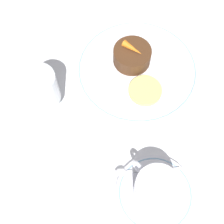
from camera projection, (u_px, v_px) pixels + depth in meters
ground_plane at (131, 85)px, 0.69m from camera, size 3.00×3.00×0.00m
dinner_plate at (137, 70)px, 0.69m from camera, size 0.28×0.28×0.01m
saucer at (155, 193)px, 0.58m from camera, size 0.15×0.15×0.01m
coffee_cup at (156, 189)px, 0.55m from camera, size 0.11×0.08×0.06m
spoon at (140, 171)px, 0.59m from camera, size 0.08×0.11×0.00m
wine_glass at (41, 90)px, 0.60m from camera, size 0.07×0.07×0.12m
fork at (87, 23)px, 0.76m from camera, size 0.02×0.19×0.01m
dessert_cake at (132, 56)px, 0.68m from camera, size 0.08×0.08×0.04m
carrot_garnish at (133, 49)px, 0.66m from camera, size 0.05×0.03×0.02m
pineapple_slice at (145, 91)px, 0.66m from camera, size 0.07×0.07×0.01m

